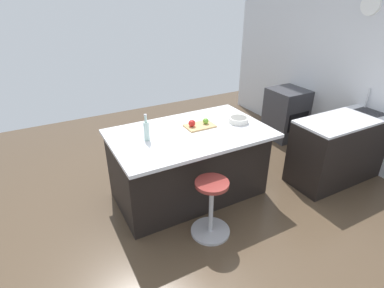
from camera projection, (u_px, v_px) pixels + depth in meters
name	position (u px, v px, depth m)	size (l,w,h in m)	color
ground_plane	(199.00, 205.00, 3.87)	(7.34, 7.34, 0.00)	brown
interior_partition_left	(365.00, 67.00, 4.36)	(0.15, 5.64, 2.89)	silver
sink_cabinet	(355.00, 143.00, 4.37)	(2.06, 0.60, 1.20)	black
oven_range	(286.00, 114.00, 5.46)	(0.60, 0.61, 0.89)	#38383D
kitchen_island	(188.00, 163.00, 3.88)	(1.89, 1.17, 0.93)	black
stool_by_window	(211.00, 209.00, 3.30)	(0.44, 0.44, 0.68)	#B7B7BC
cutting_board	(200.00, 126.00, 3.77)	(0.36, 0.24, 0.02)	tan
apple_red	(192.00, 123.00, 3.70)	(0.09, 0.09, 0.09)	red
apple_green	(206.00, 121.00, 3.78)	(0.07, 0.07, 0.07)	#609E2D
water_bottle	(146.00, 130.00, 3.38)	(0.06, 0.06, 0.31)	silver
fruit_bowl	(239.00, 120.00, 3.87)	(0.25, 0.25, 0.07)	silver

